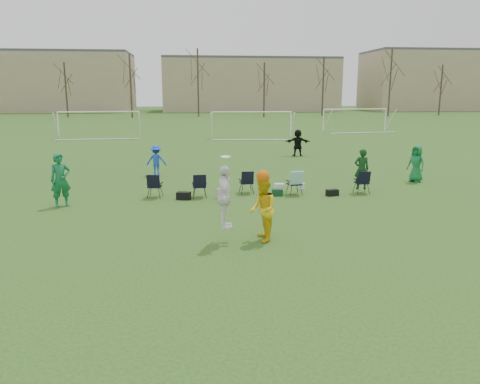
{
  "coord_description": "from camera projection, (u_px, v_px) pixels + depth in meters",
  "views": [
    {
      "loc": [
        -1.74,
        -10.97,
        4.22
      ],
      "look_at": [
        -0.24,
        2.75,
        1.25
      ],
      "focal_mm": 35.0,
      "sensor_mm": 36.0,
      "label": 1
    }
  ],
  "objects": [
    {
      "name": "ground",
      "position": [
        262.0,
        263.0,
        11.73
      ],
      "size": [
        260.0,
        260.0,
        0.0
      ],
      "primitive_type": "plane",
      "color": "#244E18",
      "rests_on": "ground"
    },
    {
      "name": "building_row",
      "position": [
        226.0,
        84.0,
        104.5
      ],
      "size": [
        126.0,
        16.0,
        13.0
      ],
      "color": "tan",
      "rests_on": "ground"
    },
    {
      "name": "fielder_blue",
      "position": [
        156.0,
        160.0,
        23.91
      ],
      "size": [
        1.05,
        0.65,
        1.56
      ],
      "primitive_type": "imported",
      "rotation": [
        0.0,
        0.0,
        3.07
      ],
      "color": "blue",
      "rests_on": "ground"
    },
    {
      "name": "fielder_green_far",
      "position": [
        416.0,
        164.0,
        22.18
      ],
      "size": [
        0.92,
        1.02,
        1.75
      ],
      "primitive_type": "imported",
      "rotation": [
        0.0,
        0.0,
        -1.02
      ],
      "color": "#136B35",
      "rests_on": "ground"
    },
    {
      "name": "fielder_black",
      "position": [
        298.0,
        143.0,
        31.17
      ],
      "size": [
        1.71,
        0.8,
        1.78
      ],
      "primitive_type": "imported",
      "rotation": [
        0.0,
        0.0,
        2.97
      ],
      "color": "black",
      "rests_on": "ground"
    },
    {
      "name": "center_contest",
      "position": [
        248.0,
        204.0,
        13.2
      ],
      "size": [
        1.7,
        1.07,
        2.5
      ],
      "color": "white",
      "rests_on": "ground"
    },
    {
      "name": "goal_right",
      "position": [
        355.0,
        114.0,
        49.96
      ],
      "size": [
        7.35,
        1.14,
        2.46
      ],
      "rotation": [
        0.0,
        0.0,
        0.14
      ],
      "color": "white",
      "rests_on": "ground"
    },
    {
      "name": "tree_line",
      "position": [
        200.0,
        86.0,
        78.58
      ],
      "size": [
        110.28,
        3.28,
        11.4
      ],
      "color": "#382B21",
      "rests_on": "ground"
    },
    {
      "name": "sideline_setup",
      "position": [
        274.0,
        182.0,
        19.49
      ],
      "size": [
        9.35,
        1.71,
        1.87
      ],
      "color": "#0E3515",
      "rests_on": "ground"
    },
    {
      "name": "goal_mid",
      "position": [
        251.0,
        117.0,
        42.86
      ],
      "size": [
        7.4,
        0.63,
        2.46
      ],
      "rotation": [
        0.0,
        0.0,
        -0.07
      ],
      "color": "white",
      "rests_on": "ground"
    },
    {
      "name": "goal_left",
      "position": [
        99.0,
        117.0,
        43.32
      ],
      "size": [
        7.39,
        0.76,
        2.46
      ],
      "rotation": [
        0.0,
        0.0,
        0.09
      ],
      "color": "white",
      "rests_on": "ground"
    },
    {
      "name": "fielder_green_near",
      "position": [
        61.0,
        180.0,
        17.35
      ],
      "size": [
        0.87,
        0.75,
        2.01
      ],
      "primitive_type": "imported",
      "rotation": [
        0.0,
        0.0,
        0.43
      ],
      "color": "#12693B",
      "rests_on": "ground"
    }
  ]
}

